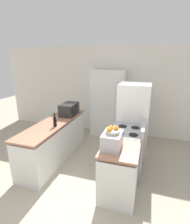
% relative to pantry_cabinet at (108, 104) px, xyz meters
% --- Properties ---
extents(ground_plane, '(14.00, 14.00, 0.00)m').
position_rel_pantry_cabinet_xyz_m(ground_plane, '(-0.03, -2.84, -0.97)').
color(ground_plane, '#A89E89').
extents(wall_back, '(7.00, 0.06, 2.60)m').
position_rel_pantry_cabinet_xyz_m(wall_back, '(-0.03, 0.28, 0.33)').
color(wall_back, silver).
rests_on(wall_back, ground_plane).
extents(counter_left, '(0.60, 2.19, 0.89)m').
position_rel_pantry_cabinet_xyz_m(counter_left, '(-0.83, -1.65, -0.54)').
color(counter_left, silver).
rests_on(counter_left, ground_plane).
extents(counter_right, '(0.60, 0.72, 0.89)m').
position_rel_pantry_cabinet_xyz_m(counter_right, '(0.78, -2.38, -0.54)').
color(counter_right, silver).
rests_on(counter_right, ground_plane).
extents(pantry_cabinet, '(0.96, 0.48, 1.95)m').
position_rel_pantry_cabinet_xyz_m(pantry_cabinet, '(0.00, 0.00, 0.00)').
color(pantry_cabinet, silver).
rests_on(pantry_cabinet, ground_plane).
extents(stove, '(0.66, 0.77, 1.05)m').
position_rel_pantry_cabinet_xyz_m(stove, '(0.80, -1.62, -0.52)').
color(stove, '#9E9EA3').
rests_on(stove, ground_plane).
extents(refrigerator, '(0.72, 0.69, 1.70)m').
position_rel_pantry_cabinet_xyz_m(refrigerator, '(0.83, -0.85, -0.12)').
color(refrigerator, white).
rests_on(refrigerator, ground_plane).
extents(microwave, '(0.34, 0.53, 0.29)m').
position_rel_pantry_cabinet_xyz_m(microwave, '(-0.73, -1.05, 0.06)').
color(microwave, black).
rests_on(microwave, counter_left).
extents(wine_bottle, '(0.07, 0.07, 0.29)m').
position_rel_pantry_cabinet_xyz_m(wine_bottle, '(-0.67, -1.86, 0.02)').
color(wine_bottle, black).
rests_on(wine_bottle, counter_left).
extents(toaster_oven, '(0.30, 0.41, 0.25)m').
position_rel_pantry_cabinet_xyz_m(toaster_oven, '(0.65, -2.39, 0.04)').
color(toaster_oven, '#B2B2B7').
rests_on(toaster_oven, counter_right).
extents(fruit_bowl, '(0.22, 0.22, 0.11)m').
position_rel_pantry_cabinet_xyz_m(fruit_bowl, '(0.65, -2.40, 0.21)').
color(fruit_bowl, '#B2A893').
rests_on(fruit_bowl, toaster_oven).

